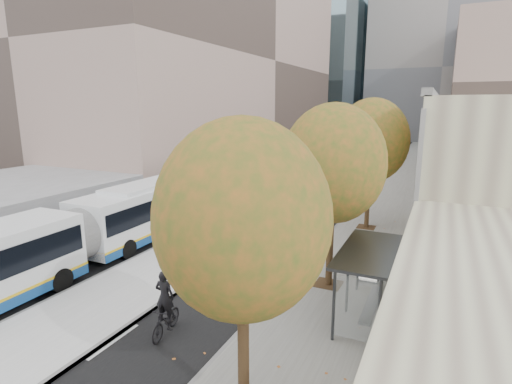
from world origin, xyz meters
The scene contains 13 objects.
bus_platform centered at (-3.88, 35.00, 0.07)m, with size 4.25×150.00×0.15m, color #BDBDBD.
sidewalk centered at (4.12, 35.00, 0.04)m, with size 4.75×150.00×0.08m, color gray.
building_tan centered at (15.50, 64.00, 4.00)m, with size 18.00×92.00×8.00m, color gray.
building_midrise centered at (-22.50, 41.00, 12.50)m, with size 24.00×46.00×25.00m, color gray.
building_far_block centered at (6.00, 96.00, 15.00)m, with size 30.00×18.00×30.00m, color gray.
bus_shelter centered at (5.69, 10.96, 2.19)m, with size 1.90×4.40×2.53m.
tree_b centered at (3.60, 5.00, 5.04)m, with size 4.00×4.00×6.97m.
tree_c centered at (3.60, 13.00, 5.25)m, with size 4.20×4.20×7.28m.
tree_d centered at (3.60, 22.00, 5.47)m, with size 4.40×4.40×7.60m.
bus_near centered at (-7.50, 11.11, 1.66)m, with size 2.98×18.24×3.03m.
bus_far centered at (-7.17, 29.64, 1.54)m, with size 2.86×16.91×2.81m.
cyclist centered at (-0.36, 7.07, 0.85)m, with size 0.76×1.84×2.29m.
distant_car centered at (-7.73, 60.77, 0.73)m, with size 1.71×4.26×1.45m, color white.
Camera 1 is at (7.50, -2.61, 7.53)m, focal length 28.00 mm.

